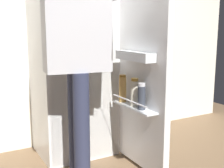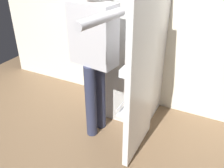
{
  "view_description": "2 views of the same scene",
  "coord_description": "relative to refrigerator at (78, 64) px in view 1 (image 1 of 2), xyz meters",
  "views": [
    {
      "loc": [
        -0.99,
        -2.02,
        1.17
      ],
      "look_at": [
        0.09,
        -0.06,
        0.75
      ],
      "focal_mm": 47.4,
      "sensor_mm": 36.0,
      "label": 1
    },
    {
      "loc": [
        1.03,
        -1.99,
        1.91
      ],
      "look_at": [
        0.09,
        -0.13,
        0.74
      ],
      "focal_mm": 39.7,
      "sensor_mm": 36.0,
      "label": 2
    }
  ],
  "objects": [
    {
      "name": "refrigerator",
      "position": [
        0.0,
        0.0,
        0.0
      ],
      "size": [
        0.73,
        1.22,
        1.7
      ],
      "color": "white",
      "rests_on": "ground_plane"
    },
    {
      "name": "kitchen_wall",
      "position": [
        -0.03,
        0.39,
        0.41
      ],
      "size": [
        4.4,
        0.1,
        2.53
      ],
      "primitive_type": "cube",
      "color": "silver",
      "rests_on": "ground_plane"
    },
    {
      "name": "person",
      "position": [
        -0.2,
        -0.49,
        0.2
      ],
      "size": [
        0.58,
        0.83,
        1.72
      ],
      "color": "#2D334C",
      "rests_on": "ground_plane"
    }
  ]
}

